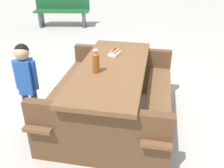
% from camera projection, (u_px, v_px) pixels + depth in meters
% --- Properties ---
extents(ground_plane, '(30.00, 30.00, 0.00)m').
position_uv_depth(ground_plane, '(112.00, 120.00, 3.25)').
color(ground_plane, '#B7B2A8').
rests_on(ground_plane, ground).
extents(picnic_table, '(2.17, 1.93, 0.75)m').
position_uv_depth(picnic_table, '(112.00, 90.00, 3.04)').
color(picnic_table, brown).
rests_on(picnic_table, ground).
extents(soda_bottle, '(0.08, 0.08, 0.26)m').
position_uv_depth(soda_bottle, '(96.00, 62.00, 2.71)').
color(soda_bottle, brown).
rests_on(soda_bottle, picnic_table).
extents(hotdog_tray, '(0.19, 0.13, 0.08)m').
position_uv_depth(hotdog_tray, '(115.00, 52.00, 3.21)').
color(hotdog_tray, white).
rests_on(hotdog_tray, picnic_table).
extents(child_in_coat, '(0.21, 0.24, 1.06)m').
position_uv_depth(child_in_coat, '(26.00, 77.00, 2.83)').
color(child_in_coat, '#3F334C').
rests_on(child_in_coat, ground).
extents(park_bench_mid, '(1.09, 1.50, 0.85)m').
position_uv_depth(park_bench_mid, '(62.00, 10.00, 6.99)').
color(park_bench_mid, '#1E592D').
rests_on(park_bench_mid, ground).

